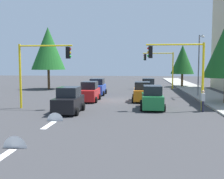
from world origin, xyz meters
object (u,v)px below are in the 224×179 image
at_px(traffic_signal_far_left, 161,63).
at_px(car_red, 89,92).
at_px(tree_roadside_far, 183,59).
at_px(traffic_signal_near_left, 180,63).
at_px(tree_opposite_side, 48,48).
at_px(car_silver, 148,87).
at_px(car_orange, 142,92).
at_px(street_lamp_curbside, 200,59).
at_px(car_green, 152,98).
at_px(car_black, 69,101).
at_px(car_blue, 97,87).
at_px(pedestrian_crossing, 203,100).
at_px(traffic_signal_near_right, 41,63).

xyz_separation_m(traffic_signal_far_left, car_red, (14.94, -8.18, -3.00)).
bearing_deg(tree_roadside_far, car_red, -32.38).
height_order(traffic_signal_near_left, car_red, traffic_signal_near_left).
bearing_deg(tree_opposite_side, car_silver, 69.08).
height_order(car_orange, car_red, same).
distance_m(street_lamp_curbside, car_green, 11.21).
bearing_deg(car_silver, traffic_signal_far_left, 164.69).
distance_m(street_lamp_curbside, car_black, 16.98).
bearing_deg(car_silver, car_blue, -76.33).
xyz_separation_m(car_silver, pedestrian_crossing, (12.81, 3.87, 0.01)).
relative_size(traffic_signal_far_left, car_green, 1.40).
bearing_deg(street_lamp_curbside, tree_roadside_far, 178.81).
bearing_deg(tree_opposite_side, tree_roadside_far, 106.31).
bearing_deg(car_blue, traffic_signal_near_left, 37.15).
relative_size(traffic_signal_far_left, tree_opposite_side, 0.60).
bearing_deg(car_black, tree_opposite_side, -157.75).
relative_size(car_orange, car_green, 0.98).
relative_size(car_orange, car_red, 0.95).
height_order(car_red, car_black, same).
relative_size(tree_opposite_side, tree_roadside_far, 1.34).
distance_m(traffic_signal_near_right, street_lamp_curbside, 17.70).
relative_size(traffic_signal_near_right, car_green, 1.37).
relative_size(traffic_signal_near_left, tree_opposite_side, 0.59).
height_order(traffic_signal_far_left, car_red, traffic_signal_far_left).
relative_size(traffic_signal_near_right, street_lamp_curbside, 0.77).
height_order(traffic_signal_near_right, tree_opposite_side, tree_opposite_side).
bearing_deg(street_lamp_curbside, car_black, -46.72).
distance_m(traffic_signal_far_left, car_green, 19.79).
height_order(street_lamp_curbside, car_green, street_lamp_curbside).
bearing_deg(pedestrian_crossing, car_orange, -141.01).
relative_size(car_orange, car_black, 1.01).
distance_m(street_lamp_curbside, car_orange, 8.42).
relative_size(traffic_signal_near_right, tree_roadside_far, 0.79).
relative_size(tree_opposite_side, car_black, 2.40).
xyz_separation_m(traffic_signal_far_left, car_green, (19.45, -2.10, -3.00)).
bearing_deg(car_black, pedestrian_crossing, 97.70).
xyz_separation_m(traffic_signal_near_right, car_orange, (-5.39, 8.44, -2.93)).
relative_size(traffic_signal_near_right, car_silver, 1.35).
height_order(car_black, pedestrian_crossing, car_black).
height_order(traffic_signal_near_left, tree_opposite_side, tree_opposite_side).
height_order(tree_opposite_side, car_green, tree_opposite_side).
bearing_deg(tree_roadside_far, traffic_signal_near_right, -32.27).
distance_m(car_red, car_green, 7.57).
height_order(traffic_signal_near_right, street_lamp_curbside, street_lamp_curbside).
relative_size(tree_roadside_far, car_silver, 1.72).
relative_size(traffic_signal_near_right, traffic_signal_far_left, 0.98).
bearing_deg(car_blue, traffic_signal_near_right, -15.57).
distance_m(tree_opposite_side, car_green, 23.31).
bearing_deg(car_silver, tree_opposite_side, -110.92).
relative_size(tree_opposite_side, car_orange, 2.37).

